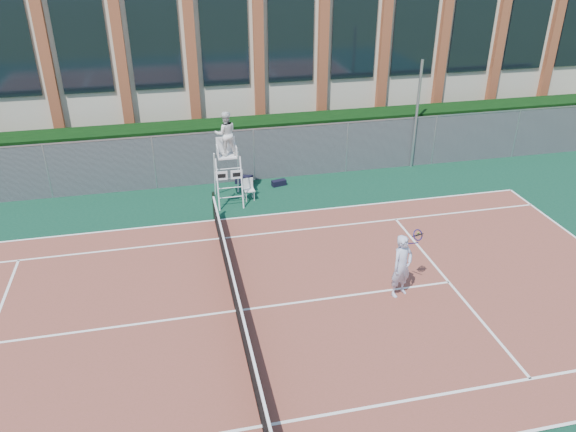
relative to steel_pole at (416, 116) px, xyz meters
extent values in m
plane|color=#233814|center=(-8.99, -8.70, -2.34)|extent=(120.00, 120.00, 0.00)
cube|color=#0B3223|center=(-8.99, -7.70, -2.33)|extent=(36.00, 20.00, 0.01)
cube|color=brown|center=(-8.99, -8.70, -2.32)|extent=(23.77, 10.97, 0.02)
cylinder|color=black|center=(-8.99, -3.10, -1.79)|extent=(0.10, 0.10, 1.10)
cube|color=black|center=(-8.99, -8.70, -1.88)|extent=(0.03, 11.00, 0.86)
cube|color=white|center=(-8.99, -8.70, -1.42)|extent=(0.06, 11.20, 0.07)
cube|color=black|center=(-8.99, 1.30, -1.24)|extent=(40.00, 1.40, 2.20)
cube|color=beige|center=(-8.99, 9.30, 1.66)|extent=(44.00, 10.00, 8.00)
cylinder|color=#9EA0A5|center=(0.00, 0.00, 0.00)|extent=(0.12, 0.12, 4.68)
cylinder|color=white|center=(-8.74, -2.20, -1.40)|extent=(0.06, 0.54, 1.96)
cylinder|color=white|center=(-7.83, -2.20, -1.40)|extent=(0.06, 0.54, 1.96)
cylinder|color=white|center=(-8.74, -1.20, -1.40)|extent=(0.06, 0.54, 1.96)
cylinder|color=white|center=(-7.83, -1.20, -1.40)|extent=(0.06, 0.54, 1.96)
cube|color=white|center=(-8.28, -1.70, -0.47)|extent=(0.70, 0.60, 0.06)
cube|color=white|center=(-8.28, -1.42, -0.12)|extent=(0.70, 0.05, 0.60)
cube|color=white|center=(-8.56, -2.10, -1.07)|extent=(0.44, 0.03, 0.34)
cube|color=white|center=(-8.00, -2.10, -1.07)|extent=(0.44, 0.03, 0.34)
imported|color=white|center=(-8.28, -1.65, 0.39)|extent=(0.83, 0.65, 1.66)
cube|color=silver|center=(-7.50, -1.75, -1.92)|extent=(0.42, 0.42, 0.04)
cube|color=silver|center=(-7.51, -1.58, -1.70)|extent=(0.39, 0.07, 0.42)
cylinder|color=silver|center=(-7.65, -1.92, -2.13)|extent=(0.03, 0.03, 0.39)
cylinder|color=silver|center=(-7.33, -1.89, -2.13)|extent=(0.03, 0.03, 0.39)
cylinder|color=silver|center=(-7.67, -1.61, -2.13)|extent=(0.03, 0.03, 0.39)
cylinder|color=silver|center=(-7.36, -1.58, -2.13)|extent=(0.03, 0.03, 0.39)
cube|color=black|center=(-7.47, -0.13, -2.17)|extent=(0.78, 0.48, 0.31)
cube|color=black|center=(-6.11, -0.70, -2.21)|extent=(0.62, 0.38, 0.23)
imported|color=silver|center=(-4.28, -8.93, -1.36)|extent=(0.82, 0.69, 1.90)
torus|color=#1B154F|center=(-3.78, -8.68, -0.56)|extent=(0.38, 0.30, 0.30)
sphere|color=#CCE533|center=(-3.68, -8.50, -0.61)|extent=(0.07, 0.07, 0.07)
camera|label=1|loc=(-10.33, -21.25, 7.19)|focal=35.00mm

